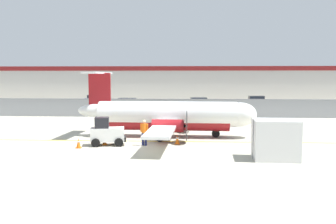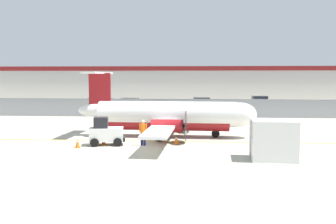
{
  "view_description": "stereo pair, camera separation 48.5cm",
  "coord_description": "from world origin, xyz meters",
  "views": [
    {
      "loc": [
        2.92,
        -24.07,
        4.54
      ],
      "look_at": [
        1.25,
        5.11,
        1.8
      ],
      "focal_mm": 40.0,
      "sensor_mm": 36.0,
      "label": 1
    },
    {
      "loc": [
        3.4,
        -24.03,
        4.54
      ],
      "look_at": [
        1.25,
        5.11,
        1.8
      ],
      "focal_mm": 40.0,
      "sensor_mm": 36.0,
      "label": 2
    }
  ],
  "objects": [
    {
      "name": "background_building",
      "position": [
        0.0,
        47.99,
        3.26
      ],
      "size": [
        91.0,
        8.1,
        6.5
      ],
      "color": "beige",
      "rests_on": "ground"
    },
    {
      "name": "parking_lot_strip",
      "position": [
        0.0,
        29.5,
        0.06
      ],
      "size": [
        98.0,
        17.0,
        0.12
      ],
      "color": "#38383A",
      "rests_on": "ground"
    },
    {
      "name": "traffic_cone_near_left",
      "position": [
        2.12,
        1.0,
        0.31
      ],
      "size": [
        0.36,
        0.36,
        0.64
      ],
      "color": "orange",
      "rests_on": "ground"
    },
    {
      "name": "cargo_container",
      "position": [
        7.68,
        -3.36,
        1.1
      ],
      "size": [
        2.48,
        2.1,
        2.2
      ],
      "rotation": [
        0.0,
        0.0,
        -0.04
      ],
      "color": "silver",
      "rests_on": "ground"
    },
    {
      "name": "parked_car_1",
      "position": [
        -5.43,
        26.38,
        0.89
      ],
      "size": [
        4.37,
        2.38,
        1.58
      ],
      "rotation": [
        0.0,
        0.0,
        -0.12
      ],
      "color": "silver",
      "rests_on": "parking_lot_strip"
    },
    {
      "name": "parked_car_0",
      "position": [
        -11.91,
        34.58,
        0.89
      ],
      "size": [
        4.35,
        2.34,
        1.58
      ],
      "rotation": [
        0.0,
        0.0,
        -0.1
      ],
      "color": "navy",
      "rests_on": "parking_lot_strip"
    },
    {
      "name": "baggage_tug",
      "position": [
        -2.56,
        0.29,
        0.86
      ],
      "size": [
        2.49,
        1.72,
        1.88
      ],
      "rotation": [
        0.0,
        0.0,
        0.17
      ],
      "color": "silver",
      "rests_on": "ground"
    },
    {
      "name": "parked_car_2",
      "position": [
        4.11,
        28.43,
        0.89
      ],
      "size": [
        4.35,
        2.32,
        1.58
      ],
      "rotation": [
        0.0,
        0.0,
        3.24
      ],
      "color": "gray",
      "rests_on": "parking_lot_strip"
    },
    {
      "name": "parked_car_3",
      "position": [
        12.94,
        33.09,
        0.89
      ],
      "size": [
        4.23,
        2.06,
        1.58
      ],
      "rotation": [
        0.0,
        0.0,
        3.16
      ],
      "color": "red",
      "rests_on": "parking_lot_strip"
    },
    {
      "name": "traffic_cone_near_right",
      "position": [
        -4.16,
        -0.77,
        0.31
      ],
      "size": [
        0.36,
        0.36,
        0.64
      ],
      "color": "orange",
      "rests_on": "ground"
    },
    {
      "name": "ground_plane",
      "position": [
        0.0,
        2.0,
        0.0
      ],
      "size": [
        140.0,
        140.0,
        0.01
      ],
      "color": "#B2AD99"
    },
    {
      "name": "ground_crew_worker",
      "position": [
        -0.06,
        0.37,
        0.95
      ],
      "size": [
        0.55,
        0.41,
        1.7
      ],
      "rotation": [
        0.0,
        0.0,
        4.47
      ],
      "color": "#191E4C",
      "rests_on": "ground"
    },
    {
      "name": "traffic_cone_far_left",
      "position": [
        -2.73,
        0.4,
        0.31
      ],
      "size": [
        0.36,
        0.36,
        0.64
      ],
      "color": "orange",
      "rests_on": "ground"
    },
    {
      "name": "commuter_airplane",
      "position": [
        1.49,
        4.1,
        1.6
      ],
      "size": [
        13.68,
        16.05,
        4.92
      ],
      "rotation": [
        0.0,
        0.0,
        -0.04
      ],
      "color": "white",
      "rests_on": "ground"
    },
    {
      "name": "perimeter_fence",
      "position": [
        0.0,
        18.0,
        1.12
      ],
      "size": [
        98.0,
        0.1,
        2.1
      ],
      "color": "gray",
      "rests_on": "ground"
    },
    {
      "name": "traffic_cone_far_right",
      "position": [
        5.0,
        4.67,
        0.31
      ],
      "size": [
        0.36,
        0.36,
        0.64
      ],
      "color": "orange",
      "rests_on": "ground"
    }
  ]
}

